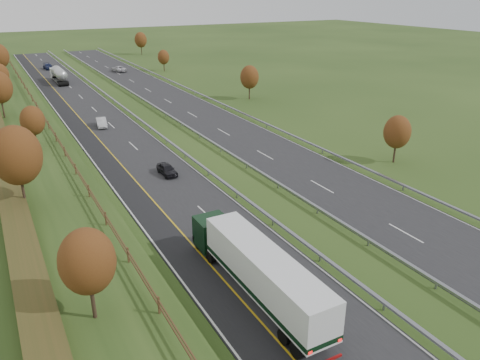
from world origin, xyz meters
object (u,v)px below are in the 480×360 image
object	(u,v)px
box_lorry	(257,269)
car_silver_mid	(101,122)
car_dark_near	(167,169)
car_oncoming	(118,69)
car_small_far	(48,66)
road_tanker	(59,74)

from	to	relation	value
box_lorry	car_silver_mid	bearing A→B (deg)	89.01
box_lorry	car_dark_near	xyz separation A→B (m)	(2.71, 25.14, -1.65)
car_silver_mid	car_oncoming	bearing A→B (deg)	79.75
car_silver_mid	box_lorry	bearing A→B (deg)	-83.33
car_silver_mid	car_oncoming	distance (m)	53.29
car_oncoming	car_small_far	bearing A→B (deg)	-47.78
car_dark_near	car_oncoming	size ratio (longest dim) A/B	0.71
box_lorry	car_silver_mid	world-z (taller)	box_lorry
car_dark_near	car_small_far	world-z (taller)	car_small_far
car_dark_near	car_oncoming	bearing A→B (deg)	77.31
road_tanker	car_dark_near	bearing A→B (deg)	-88.74
car_silver_mid	car_oncoming	size ratio (longest dim) A/B	0.79
road_tanker	car_silver_mid	bearing A→B (deg)	-90.53
road_tanker	car_dark_near	distance (m)	66.55
car_small_far	car_silver_mid	bearing A→B (deg)	-94.11
box_lorry	car_dark_near	world-z (taller)	box_lorry
box_lorry	car_small_far	xyz separation A→B (m)	(1.71, 113.17, -1.57)
box_lorry	car_small_far	size ratio (longest dim) A/B	3.26
road_tanker	car_oncoming	bearing A→B (deg)	27.95
road_tanker	car_oncoming	size ratio (longest dim) A/B	2.11
car_silver_mid	car_small_far	xyz separation A→B (m)	(0.85, 63.72, 0.04)
road_tanker	car_small_far	world-z (taller)	road_tanker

